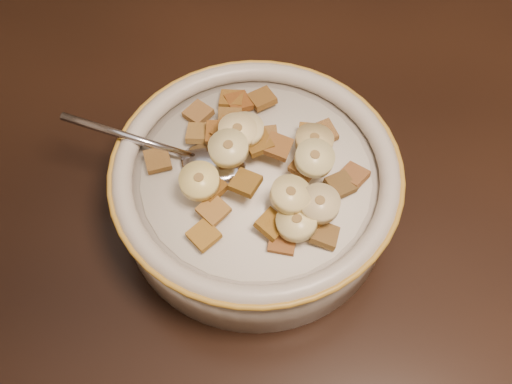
# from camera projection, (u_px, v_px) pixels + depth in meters

# --- Properties ---
(cereal_bowl) EXTENTS (0.23, 0.23, 0.05)m
(cereal_bowl) POSITION_uv_depth(u_px,v_px,m) (256.00, 194.00, 0.55)
(cereal_bowl) COLOR #C0B19F
(cereal_bowl) RESTS_ON table
(milk) EXTENTS (0.19, 0.19, 0.00)m
(milk) POSITION_uv_depth(u_px,v_px,m) (256.00, 176.00, 0.52)
(milk) COLOR #EEE5CE
(milk) RESTS_ON cereal_bowl
(spoon) EXTENTS (0.06, 0.05, 0.01)m
(spoon) POSITION_uv_depth(u_px,v_px,m) (213.00, 163.00, 0.52)
(spoon) COLOR #B3B5C5
(spoon) RESTS_ON cereal_bowl
(cereal_square_0) EXTENTS (0.02, 0.02, 0.01)m
(cereal_square_0) POSITION_uv_depth(u_px,v_px,m) (266.00, 138.00, 0.52)
(cereal_square_0) COLOR olive
(cereal_square_0) RESTS_ON milk
(cereal_square_1) EXTENTS (0.03, 0.03, 0.01)m
(cereal_square_1) POSITION_uv_depth(u_px,v_px,m) (229.00, 151.00, 0.51)
(cereal_square_1) COLOR brown
(cereal_square_1) RESTS_ON milk
(cereal_square_2) EXTENTS (0.02, 0.02, 0.01)m
(cereal_square_2) POSITION_uv_depth(u_px,v_px,m) (231.00, 99.00, 0.56)
(cereal_square_2) COLOR brown
(cereal_square_2) RESTS_ON milk
(cereal_square_3) EXTENTS (0.03, 0.03, 0.01)m
(cereal_square_3) POSITION_uv_depth(u_px,v_px,m) (239.00, 102.00, 0.55)
(cereal_square_3) COLOR brown
(cereal_square_3) RESTS_ON milk
(cereal_square_4) EXTENTS (0.02, 0.02, 0.01)m
(cereal_square_4) POSITION_uv_depth(u_px,v_px,m) (296.00, 219.00, 0.49)
(cereal_square_4) COLOR brown
(cereal_square_4) RESTS_ON milk
(cereal_square_5) EXTENTS (0.03, 0.03, 0.01)m
(cereal_square_5) POSITION_uv_depth(u_px,v_px,m) (341.00, 185.00, 0.51)
(cereal_square_5) COLOR brown
(cereal_square_5) RESTS_ON milk
(cereal_square_6) EXTENTS (0.03, 0.03, 0.01)m
(cereal_square_6) POSITION_uv_depth(u_px,v_px,m) (211.00, 188.00, 0.50)
(cereal_square_6) COLOR brown
(cereal_square_6) RESTS_ON milk
(cereal_square_7) EXTENTS (0.03, 0.03, 0.01)m
(cereal_square_7) POSITION_uv_depth(u_px,v_px,m) (258.00, 143.00, 0.51)
(cereal_square_7) COLOR brown
(cereal_square_7) RESTS_ON milk
(cereal_square_8) EXTENTS (0.02, 0.02, 0.01)m
(cereal_square_8) POSITION_uv_depth(u_px,v_px,m) (278.00, 147.00, 0.51)
(cereal_square_8) COLOR brown
(cereal_square_8) RESTS_ON milk
(cereal_square_9) EXTENTS (0.03, 0.03, 0.01)m
(cereal_square_9) POSITION_uv_depth(u_px,v_px,m) (262.00, 99.00, 0.56)
(cereal_square_9) COLOR brown
(cereal_square_9) RESTS_ON milk
(cereal_square_10) EXTENTS (0.02, 0.02, 0.01)m
(cereal_square_10) POSITION_uv_depth(u_px,v_px,m) (325.00, 235.00, 0.49)
(cereal_square_10) COLOR brown
(cereal_square_10) RESTS_ON milk
(cereal_square_11) EXTENTS (0.03, 0.03, 0.01)m
(cereal_square_11) POSITION_uv_depth(u_px,v_px,m) (213.00, 210.00, 0.49)
(cereal_square_11) COLOR #905D23
(cereal_square_11) RESTS_ON milk
(cereal_square_12) EXTENTS (0.03, 0.03, 0.01)m
(cereal_square_12) POSITION_uv_depth(u_px,v_px,m) (227.00, 131.00, 0.53)
(cereal_square_12) COLOR brown
(cereal_square_12) RESTS_ON milk
(cereal_square_13) EXTENTS (0.02, 0.02, 0.01)m
(cereal_square_13) POSITION_uv_depth(u_px,v_px,m) (311.00, 135.00, 0.53)
(cereal_square_13) COLOR brown
(cereal_square_13) RESTS_ON milk
(cereal_square_14) EXTENTS (0.03, 0.03, 0.01)m
(cereal_square_14) POSITION_uv_depth(u_px,v_px,m) (297.00, 204.00, 0.49)
(cereal_square_14) COLOR brown
(cereal_square_14) RESTS_ON milk
(cereal_square_15) EXTENTS (0.03, 0.03, 0.01)m
(cereal_square_15) POSITION_uv_depth(u_px,v_px,m) (323.00, 133.00, 0.54)
(cereal_square_15) COLOR #95612F
(cereal_square_15) RESTS_ON milk
(cereal_square_16) EXTENTS (0.03, 0.03, 0.01)m
(cereal_square_16) POSITION_uv_depth(u_px,v_px,m) (158.00, 160.00, 0.52)
(cereal_square_16) COLOR brown
(cereal_square_16) RESTS_ON milk
(cereal_square_17) EXTENTS (0.03, 0.03, 0.01)m
(cereal_square_17) POSITION_uv_depth(u_px,v_px,m) (305.00, 166.00, 0.51)
(cereal_square_17) COLOR brown
(cereal_square_17) RESTS_ON milk
(cereal_square_18) EXTENTS (0.03, 0.03, 0.01)m
(cereal_square_18) POSITION_uv_depth(u_px,v_px,m) (204.00, 235.00, 0.48)
(cereal_square_18) COLOR #9C671D
(cereal_square_18) RESTS_ON milk
(cereal_square_19) EXTENTS (0.02, 0.02, 0.01)m
(cereal_square_19) POSITION_uv_depth(u_px,v_px,m) (230.00, 119.00, 0.54)
(cereal_square_19) COLOR brown
(cereal_square_19) RESTS_ON milk
(cereal_square_20) EXTENTS (0.03, 0.03, 0.01)m
(cereal_square_20) POSITION_uv_depth(u_px,v_px,m) (353.00, 175.00, 0.52)
(cereal_square_20) COLOR brown
(cereal_square_20) RESTS_ON milk
(cereal_square_21) EXTENTS (0.03, 0.03, 0.01)m
(cereal_square_21) POSITION_uv_depth(u_px,v_px,m) (315.00, 216.00, 0.49)
(cereal_square_21) COLOR #94621B
(cereal_square_21) RESTS_ON milk
(cereal_square_22) EXTENTS (0.02, 0.02, 0.01)m
(cereal_square_22) POSITION_uv_depth(u_px,v_px,m) (283.00, 241.00, 0.48)
(cereal_square_22) COLOR brown
(cereal_square_22) RESTS_ON milk
(cereal_square_23) EXTENTS (0.03, 0.03, 0.01)m
(cereal_square_23) POSITION_uv_depth(u_px,v_px,m) (246.00, 183.00, 0.49)
(cereal_square_23) COLOR brown
(cereal_square_23) RESTS_ON milk
(cereal_square_24) EXTENTS (0.02, 0.02, 0.01)m
(cereal_square_24) POSITION_uv_depth(u_px,v_px,m) (218.00, 132.00, 0.53)
(cereal_square_24) COLOR #90581E
(cereal_square_24) RESTS_ON milk
(cereal_square_25) EXTENTS (0.03, 0.03, 0.01)m
(cereal_square_25) POSITION_uv_depth(u_px,v_px,m) (198.00, 113.00, 0.55)
(cereal_square_25) COLOR brown
(cereal_square_25) RESTS_ON milk
(cereal_square_26) EXTENTS (0.02, 0.02, 0.01)m
(cereal_square_26) POSITION_uv_depth(u_px,v_px,m) (199.00, 133.00, 0.53)
(cereal_square_26) COLOR olive
(cereal_square_26) RESTS_ON milk
(cereal_square_27) EXTENTS (0.03, 0.03, 0.01)m
(cereal_square_27) POSITION_uv_depth(u_px,v_px,m) (271.00, 224.00, 0.48)
(cereal_square_27) COLOR #986820
(cereal_square_27) RESTS_ON milk
(banana_slice_0) EXTENTS (0.04, 0.04, 0.02)m
(banana_slice_0) POSITION_uv_depth(u_px,v_px,m) (314.00, 140.00, 0.51)
(banana_slice_0) COLOR #D6BA7E
(banana_slice_0) RESTS_ON milk
(banana_slice_1) EXTENTS (0.04, 0.04, 0.01)m
(banana_slice_1) POSITION_uv_depth(u_px,v_px,m) (238.00, 131.00, 0.51)
(banana_slice_1) COLOR #FFE4A4
(banana_slice_1) RESTS_ON milk
(banana_slice_2) EXTENTS (0.04, 0.04, 0.01)m
(banana_slice_2) POSITION_uv_depth(u_px,v_px,m) (228.00, 148.00, 0.49)
(banana_slice_2) COLOR #F0E99F
(banana_slice_2) RESTS_ON milk
(banana_slice_3) EXTENTS (0.04, 0.04, 0.02)m
(banana_slice_3) POSITION_uv_depth(u_px,v_px,m) (297.00, 222.00, 0.48)
(banana_slice_3) COLOR #D5B973
(banana_slice_3) RESTS_ON milk
(banana_slice_4) EXTENTS (0.04, 0.04, 0.02)m
(banana_slice_4) POSITION_uv_depth(u_px,v_px,m) (291.00, 194.00, 0.48)
(banana_slice_4) COLOR #F8DE8B
(banana_slice_4) RESTS_ON milk
(banana_slice_5) EXTENTS (0.04, 0.04, 0.02)m
(banana_slice_5) POSITION_uv_depth(u_px,v_px,m) (315.00, 158.00, 0.50)
(banana_slice_5) COLOR beige
(banana_slice_5) RESTS_ON milk
(banana_slice_6) EXTENTS (0.04, 0.04, 0.01)m
(banana_slice_6) POSITION_uv_depth(u_px,v_px,m) (244.00, 130.00, 0.51)
(banana_slice_6) COLOR #D3BD80
(banana_slice_6) RESTS_ON milk
(banana_slice_7) EXTENTS (0.04, 0.04, 0.01)m
(banana_slice_7) POSITION_uv_depth(u_px,v_px,m) (199.00, 181.00, 0.49)
(banana_slice_7) COLOR #F8E183
(banana_slice_7) RESTS_ON milk
(banana_slice_8) EXTENTS (0.04, 0.04, 0.01)m
(banana_slice_8) POSITION_uv_depth(u_px,v_px,m) (320.00, 204.00, 0.48)
(banana_slice_8) COLOR beige
(banana_slice_8) RESTS_ON milk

